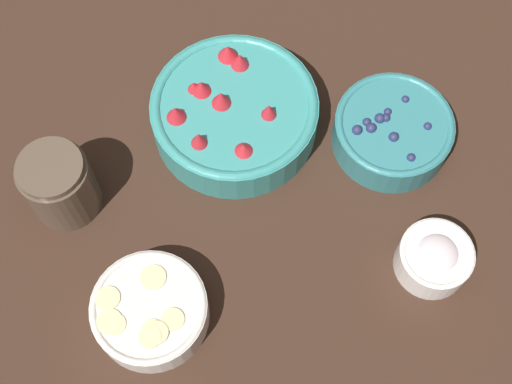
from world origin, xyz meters
TOP-DOWN VIEW (x-y plane):
  - ground_plane at (0.00, 0.00)m, footprint 4.00×4.00m
  - bowl_strawberries at (-0.03, -0.12)m, footprint 0.24×0.24m
  - bowl_blueberries at (-0.20, 0.03)m, footprint 0.17×0.17m
  - bowl_bananas at (0.22, 0.05)m, footprint 0.15×0.15m
  - bowl_cream at (-0.12, 0.21)m, footprint 0.10×0.10m
  - jar_chocolate at (0.23, -0.16)m, footprint 0.09×0.09m

SIDE VIEW (x-z plane):
  - ground_plane at x=0.00m, z-range 0.00..0.00m
  - bowl_bananas at x=0.22m, z-range 0.00..0.06m
  - bowl_cream at x=-0.12m, z-range 0.00..0.06m
  - bowl_blueberries at x=-0.20m, z-range 0.00..0.06m
  - bowl_strawberries at x=-0.03m, z-range 0.00..0.08m
  - jar_chocolate at x=0.23m, z-range 0.00..0.10m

